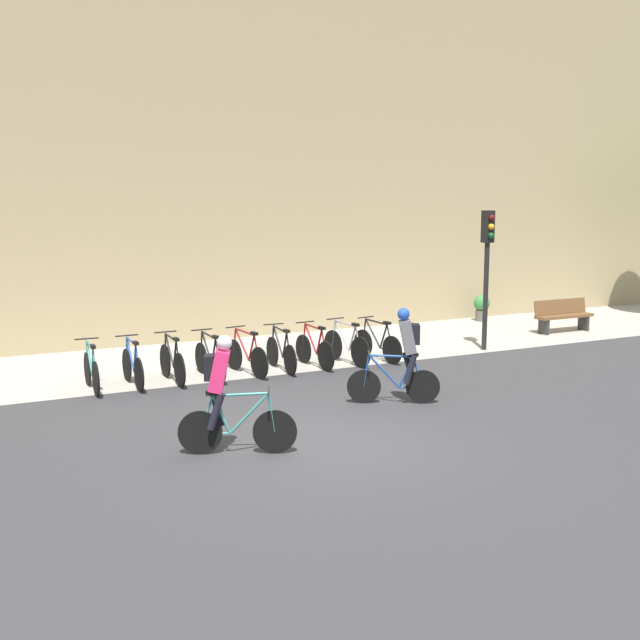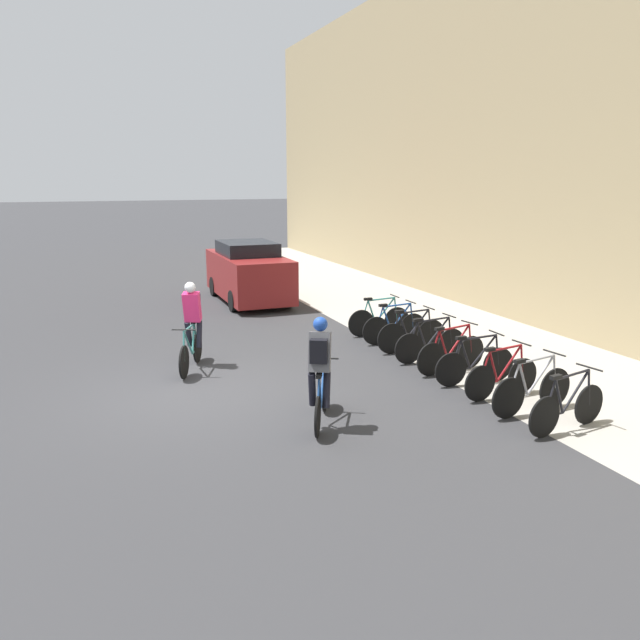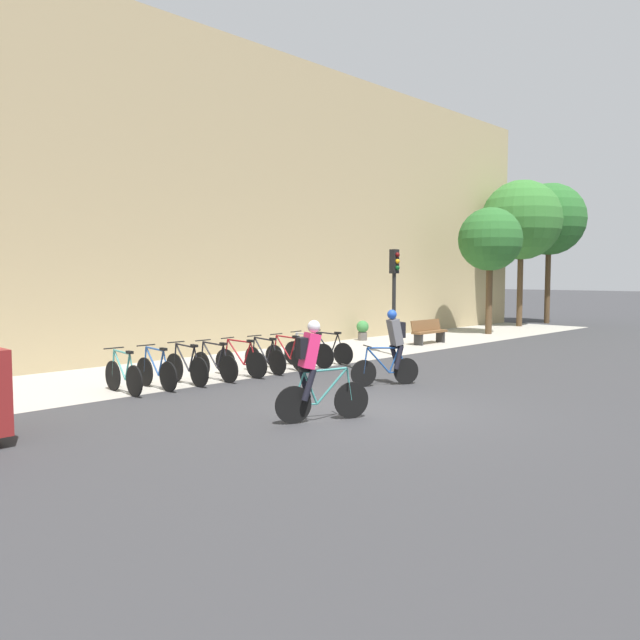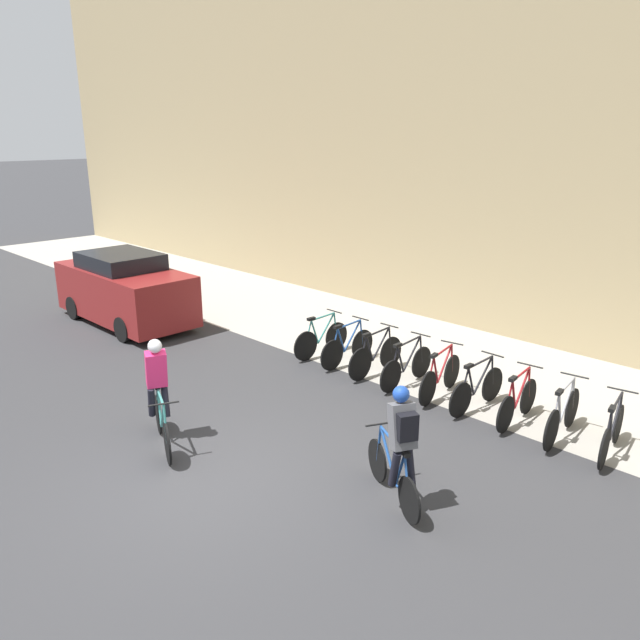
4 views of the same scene
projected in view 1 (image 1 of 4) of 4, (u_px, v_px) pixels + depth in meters
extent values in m
plane|color=#333335|center=(323.00, 443.00, 12.23)|extent=(200.00, 200.00, 0.00)
cube|color=#A39E93|center=(190.00, 360.00, 18.20)|extent=(44.00, 4.50, 0.01)
cube|color=tan|center=(154.00, 137.00, 19.65)|extent=(44.00, 0.60, 10.23)
cylinder|color=black|center=(275.00, 432.00, 11.69)|extent=(0.61, 0.30, 0.65)
cylinder|color=black|center=(200.00, 433.00, 11.64)|extent=(0.61, 0.30, 0.65)
cylinder|color=teal|center=(249.00, 413.00, 11.63)|extent=(0.56, 0.28, 0.62)
cylinder|color=teal|center=(221.00, 415.00, 11.61)|extent=(0.27, 0.15, 0.58)
cylinder|color=teal|center=(241.00, 394.00, 11.58)|extent=(0.75, 0.36, 0.07)
cylinder|color=teal|center=(215.00, 433.00, 11.65)|extent=(0.41, 0.21, 0.05)
cylinder|color=teal|center=(206.00, 414.00, 11.60)|extent=(0.22, 0.12, 0.56)
cylinder|color=teal|center=(272.00, 413.00, 11.64)|extent=(0.13, 0.08, 0.59)
cylinder|color=black|center=(268.00, 391.00, 11.59)|extent=(0.21, 0.43, 0.03)
cube|color=black|center=(213.00, 393.00, 11.56)|extent=(0.22, 0.15, 0.06)
cube|color=#E52866|center=(219.00, 371.00, 11.51)|extent=(0.42, 0.42, 0.63)
sphere|color=silver|center=(224.00, 343.00, 11.45)|extent=(0.29, 0.29, 0.22)
cylinder|color=black|center=(216.00, 412.00, 11.49)|extent=(0.30, 0.21, 0.56)
cylinder|color=black|center=(217.00, 407.00, 11.71)|extent=(0.26, 0.20, 0.56)
cube|color=black|center=(209.00, 367.00, 11.50)|extent=(0.23, 0.29, 0.36)
cylinder|color=black|center=(364.00, 387.00, 14.48)|extent=(0.56, 0.32, 0.62)
cylinder|color=black|center=(423.00, 387.00, 14.46)|extent=(0.56, 0.32, 0.62)
cylinder|color=#1E478C|center=(384.00, 371.00, 14.43)|extent=(0.54, 0.31, 0.62)
cylinder|color=#1E478C|center=(406.00, 372.00, 14.42)|extent=(0.26, 0.16, 0.58)
cylinder|color=#1E478C|center=(391.00, 356.00, 14.38)|extent=(0.72, 0.40, 0.07)
cylinder|color=#1E478C|center=(411.00, 387.00, 14.47)|extent=(0.39, 0.23, 0.05)
cylinder|color=#1E478C|center=(418.00, 372.00, 14.42)|extent=(0.21, 0.13, 0.56)
cylinder|color=#1E478C|center=(366.00, 371.00, 14.43)|extent=(0.12, 0.09, 0.59)
cylinder|color=black|center=(369.00, 353.00, 14.38)|extent=(0.24, 0.42, 0.03)
cube|color=black|center=(413.00, 355.00, 14.37)|extent=(0.21, 0.16, 0.06)
cube|color=#5B5B60|center=(408.00, 337.00, 14.32)|extent=(0.43, 0.43, 0.63)
sphere|color=#1E47AD|center=(403.00, 314.00, 14.26)|extent=(0.30, 0.30, 0.22)
cylinder|color=black|center=(409.00, 367.00, 14.52)|extent=(0.29, 0.22, 0.56)
cylinder|color=black|center=(410.00, 369.00, 14.30)|extent=(0.26, 0.21, 0.56)
cube|color=black|center=(415.00, 334.00, 14.31)|extent=(0.24, 0.30, 0.36)
cylinder|color=black|center=(87.00, 369.00, 15.81)|extent=(0.05, 0.67, 0.67)
cylinder|color=black|center=(96.00, 379.00, 14.95)|extent=(0.05, 0.67, 0.67)
cylinder|color=teal|center=(90.00, 358.00, 15.47)|extent=(0.05, 0.53, 0.62)
cylinder|color=teal|center=(93.00, 362.00, 15.16)|extent=(0.05, 0.25, 0.58)
cylinder|color=teal|center=(90.00, 345.00, 15.34)|extent=(0.06, 0.71, 0.07)
cylinder|color=teal|center=(94.00, 377.00, 15.13)|extent=(0.04, 0.39, 0.05)
cylinder|color=teal|center=(94.00, 364.00, 14.99)|extent=(0.04, 0.20, 0.56)
cylinder|color=teal|center=(87.00, 355.00, 15.73)|extent=(0.04, 0.11, 0.58)
cylinder|color=black|center=(87.00, 339.00, 15.65)|extent=(0.46, 0.04, 0.03)
cube|color=black|center=(93.00, 346.00, 15.01)|extent=(0.08, 0.20, 0.06)
cylinder|color=black|center=(127.00, 365.00, 16.16)|extent=(0.04, 0.67, 0.67)
cylinder|color=black|center=(139.00, 375.00, 15.30)|extent=(0.04, 0.67, 0.67)
cylinder|color=#1E478C|center=(130.00, 354.00, 15.82)|extent=(0.04, 0.54, 0.62)
cylinder|color=#1E478C|center=(135.00, 358.00, 15.51)|extent=(0.04, 0.25, 0.58)
cylinder|color=#1E478C|center=(131.00, 341.00, 15.68)|extent=(0.05, 0.72, 0.07)
cylinder|color=#1E478C|center=(137.00, 373.00, 15.47)|extent=(0.04, 0.39, 0.05)
cylinder|color=#1E478C|center=(137.00, 360.00, 15.33)|extent=(0.03, 0.21, 0.56)
cylinder|color=#1E478C|center=(127.00, 351.00, 16.08)|extent=(0.04, 0.11, 0.58)
cylinder|color=black|center=(127.00, 335.00, 15.99)|extent=(0.46, 0.03, 0.03)
cube|color=black|center=(136.00, 343.00, 15.36)|extent=(0.08, 0.20, 0.06)
cylinder|color=black|center=(165.00, 361.00, 16.52)|extent=(0.04, 0.69, 0.69)
cylinder|color=black|center=(180.00, 370.00, 15.64)|extent=(0.04, 0.69, 0.69)
cylinder|color=black|center=(170.00, 350.00, 16.17)|extent=(0.05, 0.55, 0.62)
cylinder|color=black|center=(175.00, 354.00, 15.85)|extent=(0.04, 0.26, 0.58)
cylinder|color=black|center=(171.00, 337.00, 16.03)|extent=(0.05, 0.74, 0.07)
cylinder|color=black|center=(177.00, 369.00, 15.82)|extent=(0.04, 0.40, 0.05)
cylinder|color=black|center=(178.00, 356.00, 15.67)|extent=(0.03, 0.21, 0.56)
cylinder|color=black|center=(165.00, 347.00, 16.43)|extent=(0.04, 0.12, 0.58)
cylinder|color=black|center=(165.00, 332.00, 16.35)|extent=(0.46, 0.03, 0.03)
cube|color=black|center=(176.00, 339.00, 15.70)|extent=(0.08, 0.20, 0.06)
cylinder|color=black|center=(201.00, 358.00, 16.88)|extent=(0.06, 0.65, 0.65)
cylinder|color=black|center=(220.00, 367.00, 15.97)|extent=(0.06, 0.65, 0.65)
cylinder|color=black|center=(207.00, 348.00, 16.53)|extent=(0.06, 0.58, 0.62)
cylinder|color=black|center=(214.00, 352.00, 16.19)|extent=(0.05, 0.27, 0.58)
cylinder|color=black|center=(209.00, 335.00, 16.38)|extent=(0.07, 0.78, 0.07)
cylinder|color=black|center=(216.00, 366.00, 16.16)|extent=(0.05, 0.42, 0.05)
cylinder|color=black|center=(218.00, 353.00, 16.01)|extent=(0.04, 0.22, 0.56)
cylinder|color=black|center=(201.00, 345.00, 16.80)|extent=(0.04, 0.12, 0.59)
cylinder|color=black|center=(202.00, 330.00, 16.71)|extent=(0.46, 0.05, 0.03)
cube|color=black|center=(216.00, 337.00, 16.04)|extent=(0.09, 0.20, 0.06)
cylinder|color=black|center=(234.00, 355.00, 17.20)|extent=(0.14, 0.66, 0.66)
cylinder|color=black|center=(259.00, 363.00, 16.35)|extent=(0.14, 0.66, 0.66)
cylinder|color=maroon|center=(242.00, 344.00, 16.87)|extent=(0.13, 0.58, 0.62)
cylinder|color=maroon|center=(252.00, 348.00, 16.56)|extent=(0.08, 0.27, 0.58)
cylinder|color=maroon|center=(245.00, 332.00, 16.73)|extent=(0.16, 0.78, 0.07)
cylinder|color=maroon|center=(254.00, 362.00, 16.52)|extent=(0.10, 0.42, 0.05)
cylinder|color=maroon|center=(257.00, 349.00, 16.39)|extent=(0.07, 0.22, 0.56)
cylinder|color=maroon|center=(235.00, 342.00, 17.12)|extent=(0.05, 0.12, 0.59)
cylinder|color=black|center=(235.00, 327.00, 17.03)|extent=(0.46, 0.10, 0.03)
cube|color=black|center=(254.00, 333.00, 16.41)|extent=(0.11, 0.21, 0.06)
cylinder|color=black|center=(272.00, 351.00, 17.59)|extent=(0.06, 0.65, 0.65)
cylinder|color=black|center=(290.00, 360.00, 16.66)|extent=(0.06, 0.65, 0.65)
cylinder|color=black|center=(278.00, 341.00, 17.23)|extent=(0.06, 0.56, 0.62)
cylinder|color=black|center=(285.00, 345.00, 16.89)|extent=(0.05, 0.26, 0.58)
cylinder|color=black|center=(280.00, 329.00, 17.08)|extent=(0.06, 0.76, 0.07)
cylinder|color=black|center=(286.00, 359.00, 16.85)|extent=(0.05, 0.41, 0.05)
cylinder|color=black|center=(288.00, 346.00, 16.70)|extent=(0.04, 0.22, 0.56)
cylinder|color=black|center=(273.00, 339.00, 17.50)|extent=(0.04, 0.12, 0.59)
cylinder|color=black|center=(273.00, 324.00, 17.41)|extent=(0.46, 0.04, 0.03)
cube|color=black|center=(287.00, 331.00, 16.74)|extent=(0.09, 0.20, 0.06)
cylinder|color=black|center=(303.00, 349.00, 17.88)|extent=(0.09, 0.65, 0.65)
cylinder|color=black|center=(326.00, 356.00, 17.07)|extent=(0.09, 0.65, 0.65)
cylinder|color=maroon|center=(311.00, 339.00, 17.56)|extent=(0.09, 0.53, 0.62)
cylinder|color=maroon|center=(319.00, 342.00, 17.26)|extent=(0.06, 0.25, 0.58)
cylinder|color=maroon|center=(313.00, 327.00, 17.43)|extent=(0.10, 0.71, 0.07)
cylinder|color=maroon|center=(321.00, 355.00, 17.23)|extent=(0.06, 0.39, 0.05)
cylinder|color=maroon|center=(324.00, 343.00, 17.10)|extent=(0.05, 0.21, 0.56)
cylinder|color=maroon|center=(304.00, 336.00, 17.80)|extent=(0.05, 0.12, 0.58)
cylinder|color=black|center=(305.00, 322.00, 17.72)|extent=(0.46, 0.07, 0.03)
cube|color=black|center=(322.00, 328.00, 17.12)|extent=(0.10, 0.21, 0.06)
cylinder|color=black|center=(333.00, 345.00, 18.25)|extent=(0.12, 0.68, 0.68)
cylinder|color=black|center=(361.00, 353.00, 17.39)|extent=(0.12, 0.68, 0.68)
cylinder|color=#99999E|center=(342.00, 335.00, 17.91)|extent=(0.11, 0.58, 0.62)
cylinder|color=#99999E|center=(352.00, 338.00, 17.60)|extent=(0.07, 0.27, 0.58)
cylinder|color=#99999E|center=(345.00, 323.00, 17.77)|extent=(0.14, 0.78, 0.07)
cylinder|color=#99999E|center=(355.00, 351.00, 17.56)|extent=(0.08, 0.42, 0.05)
cylinder|color=#99999E|center=(358.00, 339.00, 17.42)|extent=(0.06, 0.22, 0.56)
cylinder|color=#99999E|center=(334.00, 333.00, 18.17)|extent=(0.05, 0.12, 0.59)
cylinder|color=black|center=(335.00, 319.00, 18.09)|extent=(0.46, 0.08, 0.03)
cube|color=black|center=(356.00, 325.00, 17.45)|extent=(0.10, 0.21, 0.06)
cylinder|color=black|center=(363.00, 343.00, 18.58)|extent=(0.14, 0.64, 0.64)
cylinder|color=black|center=(392.00, 350.00, 17.76)|extent=(0.14, 0.64, 0.64)
cylinder|color=black|center=(373.00, 333.00, 18.26)|extent=(0.13, 0.56, 0.62)
cylinder|color=black|center=(384.00, 336.00, 17.96)|extent=(0.08, 0.27, 0.58)
cylinder|color=black|center=(376.00, 322.00, 18.12)|extent=(0.16, 0.76, 0.07)
cylinder|color=black|center=(386.00, 349.00, 17.93)|extent=(0.10, 0.41, 0.05)
cylinder|color=black|center=(390.00, 337.00, 17.79)|extent=(0.07, 0.22, 0.56)
cylinder|color=black|center=(364.00, 331.00, 18.50)|extent=(0.05, 0.12, 0.59)
cylinder|color=black|center=(366.00, 317.00, 18.42)|extent=(0.46, 0.10, 0.03)
cube|color=black|center=(387.00, 323.00, 17.82)|extent=(0.11, 0.21, 0.06)
cylinder|color=black|center=(486.00, 281.00, 19.19)|extent=(0.12, 0.12, 3.36)
cube|color=black|center=(488.00, 227.00, 18.99)|extent=(0.26, 0.20, 0.76)
sphere|color=#590C0C|center=(492.00, 218.00, 18.84)|extent=(0.15, 0.15, 0.15)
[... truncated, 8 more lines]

